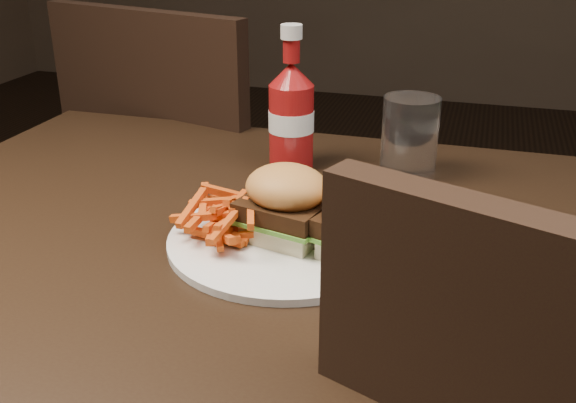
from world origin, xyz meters
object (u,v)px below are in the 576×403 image
(dining_table, at_px, (321,257))
(plate, at_px, (286,240))
(ketchup_bottle, at_px, (291,129))
(tumbler, at_px, (409,140))
(chair_far, at_px, (223,221))

(dining_table, xyz_separation_m, plate, (-0.04, -0.02, 0.03))
(ketchup_bottle, bearing_deg, plate, -75.27)
(plate, height_order, tumbler, tumbler)
(plate, distance_m, tumbler, 0.28)
(tumbler, bearing_deg, dining_table, -106.05)
(chair_far, height_order, ketchup_bottle, ketchup_bottle)
(tumbler, bearing_deg, plate, -112.95)
(plate, relative_size, ketchup_bottle, 2.08)
(dining_table, distance_m, plate, 0.05)
(dining_table, relative_size, ketchup_bottle, 9.11)
(chair_far, distance_m, ketchup_bottle, 0.63)
(chair_far, relative_size, plate, 1.74)
(chair_far, height_order, tumbler, tumbler)
(ketchup_bottle, bearing_deg, chair_far, 124.79)
(chair_far, bearing_deg, dining_table, 136.72)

